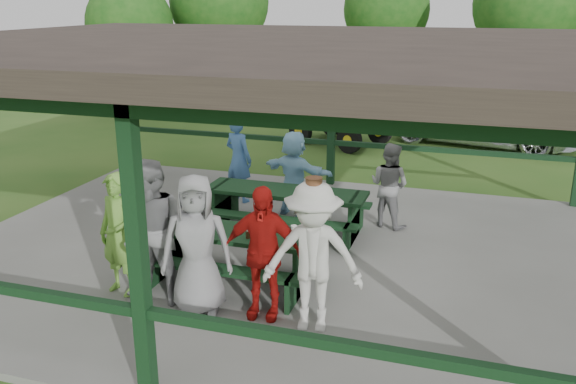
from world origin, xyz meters
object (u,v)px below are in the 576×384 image
(picnic_table_far, at_px, (286,205))
(contestant_red, at_px, (262,252))
(farm_trailer, at_px, (340,121))
(spectator_lblue, at_px, (294,173))
(contestant_white_fedora, at_px, (313,257))
(contestant_grey_left, at_px, (154,234))
(contestant_grey_mid, at_px, (197,245))
(contestant_green, at_px, (118,234))
(spectator_blue, at_px, (239,159))
(picnic_table_near, at_px, (233,250))
(pickup_truck, at_px, (487,118))
(spectator_grey, at_px, (389,185))

(picnic_table_far, bearing_deg, contestant_red, -77.82)
(farm_trailer, bearing_deg, contestant_red, -58.10)
(spectator_lblue, bearing_deg, contestant_white_fedora, 129.41)
(contestant_grey_left, height_order, contestant_grey_mid, contestant_grey_left)
(contestant_red, xyz_separation_m, farm_trailer, (-1.31, 9.91, -0.31))
(contestant_grey_mid, height_order, contestant_red, contestant_grey_mid)
(contestant_green, xyz_separation_m, contestant_grey_mid, (1.21, -0.17, 0.07))
(contestant_green, bearing_deg, picnic_table_far, 76.17)
(contestant_white_fedora, relative_size, farm_trailer, 0.53)
(picnic_table_far, xyz_separation_m, spectator_blue, (-1.38, 1.34, 0.36))
(picnic_table_near, xyz_separation_m, contestant_green, (-1.30, -0.76, 0.36))
(contestant_green, xyz_separation_m, pickup_truck, (4.57, 11.17, -0.22))
(picnic_table_near, bearing_deg, spectator_grey, 58.98)
(contestant_white_fedora, relative_size, spectator_grey, 1.28)
(contestant_red, bearing_deg, contestant_green, 175.54)
(contestant_grey_mid, distance_m, contestant_white_fedora, 1.47)
(contestant_white_fedora, bearing_deg, contestant_grey_left, 171.47)
(picnic_table_far, height_order, farm_trailer, farm_trailer)
(spectator_blue, distance_m, pickup_truck, 8.40)
(contestant_grey_mid, distance_m, spectator_blue, 4.43)
(contestant_white_fedora, distance_m, spectator_lblue, 4.03)
(contestant_red, bearing_deg, spectator_lblue, 97.13)
(picnic_table_far, relative_size, farm_trailer, 0.75)
(contestant_green, bearing_deg, contestant_red, 12.89)
(contestant_red, distance_m, pickup_truck, 11.47)
(picnic_table_far, distance_m, contestant_red, 2.86)
(picnic_table_far, bearing_deg, picnic_table_near, -93.32)
(contestant_white_fedora, bearing_deg, contestant_grey_mid, 173.62)
(contestant_grey_left, height_order, spectator_blue, contestant_grey_left)
(contestant_red, bearing_deg, picnic_table_near, 128.68)
(contestant_red, bearing_deg, farm_trailer, 93.43)
(picnic_table_far, height_order, spectator_blue, spectator_blue)
(contestant_grey_left, relative_size, spectator_lblue, 1.22)
(contestant_grey_mid, relative_size, spectator_blue, 1.07)
(spectator_lblue, height_order, pickup_truck, spectator_lblue)
(contestant_grey_mid, xyz_separation_m, spectator_lblue, (0.07, 3.82, -0.12))
(contestant_green, distance_m, contestant_grey_left, 0.61)
(contestant_red, relative_size, pickup_truck, 0.33)
(picnic_table_near, relative_size, spectator_blue, 1.41)
(picnic_table_near, distance_m, contestant_grey_left, 1.22)
(picnic_table_near, relative_size, pickup_truck, 0.46)
(picnic_table_near, distance_m, contestant_green, 1.55)
(spectator_blue, xyz_separation_m, spectator_grey, (2.98, -0.50, -0.10))
(spectator_grey, bearing_deg, spectator_blue, 11.92)
(contestant_green, relative_size, spectator_blue, 0.99)
(contestant_green, distance_m, contestant_red, 2.01)
(picnic_table_far, relative_size, spectator_grey, 1.83)
(contestant_green, distance_m, contestant_white_fedora, 2.68)
(contestant_green, relative_size, contestant_white_fedora, 0.88)
(contestant_red, height_order, spectator_grey, contestant_red)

